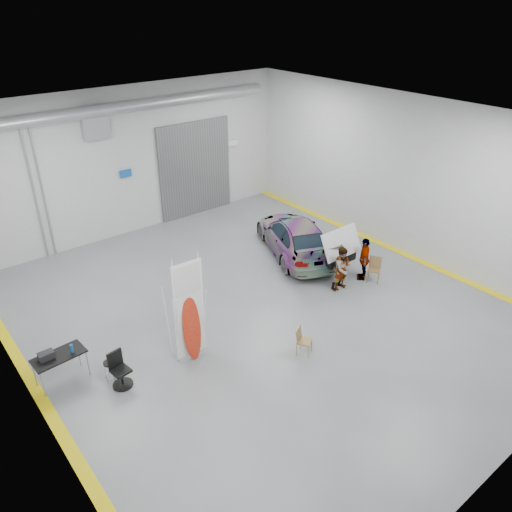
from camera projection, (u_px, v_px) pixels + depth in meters
ground at (259, 309)px, 16.21m from camera, size 16.00×16.00×0.00m
room_shell at (221, 170)px, 15.94m from camera, size 14.02×16.18×6.01m
sedan_car at (295, 237)px, 19.29m from camera, size 3.79×5.36×1.44m
person_a at (342, 268)px, 16.97m from camera, size 0.60×0.41×1.58m
person_b at (342, 268)px, 16.99m from camera, size 0.78×0.61×1.56m
person_c at (364, 259)px, 17.57m from camera, size 0.94×0.89×1.59m
surfboard_display at (191, 319)px, 13.48m from camera, size 0.92×0.28×3.24m
folding_chair_near at (304, 346)px, 14.14m from camera, size 0.53×0.57×0.83m
folding_chair_far at (373, 274)px, 17.64m from camera, size 0.57×0.69×0.90m
shop_stool at (111, 372)px, 13.06m from camera, size 0.33×0.33×0.66m
work_table at (56, 356)px, 12.84m from camera, size 1.36×0.75×1.08m
office_chair at (120, 371)px, 12.92m from camera, size 0.54×0.54×1.00m
trunk_lid at (340, 240)px, 17.41m from camera, size 1.68×1.02×0.04m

